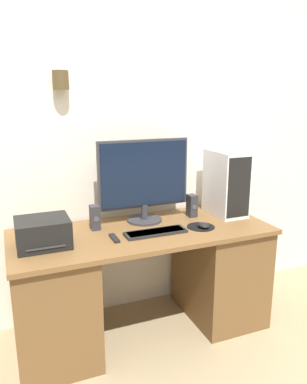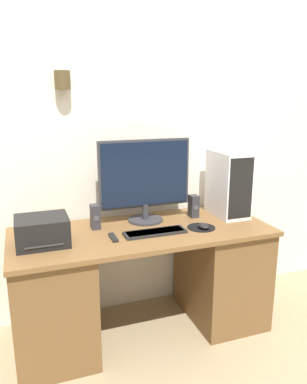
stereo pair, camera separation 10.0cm
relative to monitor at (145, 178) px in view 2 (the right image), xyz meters
The scene contains 12 objects.
ground_plane 1.17m from the monitor, 98.16° to the right, with size 12.00×12.00×0.00m, color #9E8966.
wall_back 0.39m from the monitor, 107.98° to the left, with size 6.40×0.15×2.70m.
desk 0.69m from the monitor, 113.44° to the right, with size 1.68×0.69×0.74m.
monitor is the anchor object (origin of this frame).
keyboard 0.40m from the monitor, 95.12° to the right, with size 0.40×0.12×0.02m.
mousepad 0.51m from the monitor, 41.42° to the right, with size 0.19×0.19×0.00m.
mouse 0.51m from the monitor, 43.04° to the right, with size 0.07×0.10×0.03m.
computer_tower 0.62m from the monitor, ahead, with size 0.20×0.33×0.47m.
printer 0.77m from the monitor, 164.00° to the right, with size 0.30×0.27×0.16m.
speaker_left 0.43m from the monitor, behind, with size 0.06×0.08×0.16m.
speaker_right 0.42m from the monitor, ahead, with size 0.06×0.08×0.16m.
remote_control 0.49m from the monitor, 138.53° to the right, with size 0.03×0.14×0.02m.
Camera 2 is at (-0.72, -1.84, 1.59)m, focal length 35.00 mm.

